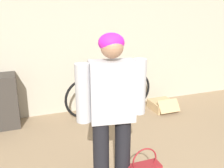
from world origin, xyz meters
name	(u,v)px	position (x,y,z in m)	size (l,w,h in m)	color
wall_back	(81,39)	(0.00, 2.98, 1.30)	(8.00, 0.07, 2.60)	#B7AD99
person	(112,105)	(-0.24, 0.77, 0.95)	(0.71, 0.30, 1.65)	black
bicycle	(110,93)	(0.42, 2.66, 0.37)	(1.68, 0.46, 0.77)	black
cardboard_box	(162,105)	(1.38, 2.45, 0.08)	(0.41, 0.53, 0.24)	tan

